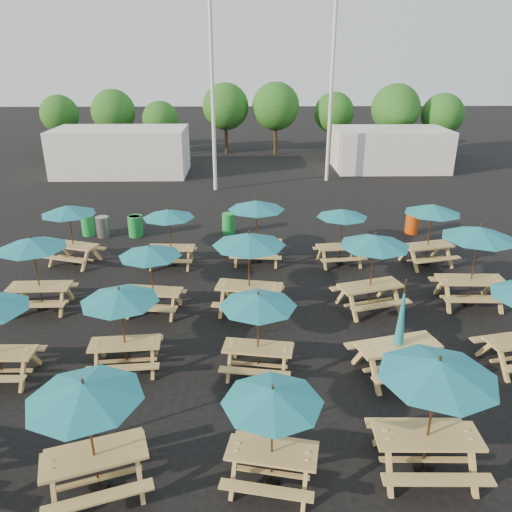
{
  "coord_description": "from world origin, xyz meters",
  "views": [
    {
      "loc": [
        -0.3,
        -13.14,
        7.11
      ],
      "look_at": [
        0.0,
        1.5,
        1.1
      ],
      "focal_mm": 35.0,
      "sensor_mm": 36.0,
      "label": 1
    }
  ],
  "objects_px": {
    "picnic_unit_3": "(69,213)",
    "waste_bin_1": "(103,227)",
    "picnic_unit_5": "(120,300)",
    "waste_bin_0": "(88,225)",
    "picnic_unit_9": "(258,305)",
    "waste_bin_5": "(412,224)",
    "picnic_unit_6": "(150,255)",
    "picnic_unit_14": "(374,245)",
    "picnic_unit_8": "(272,402)",
    "picnic_unit_7": "(169,217)",
    "picnic_unit_4": "(85,398)",
    "picnic_unit_18": "(479,238)",
    "picnic_unit_12": "(437,376)",
    "waste_bin_3": "(136,226)",
    "picnic_unit_2": "(32,248)",
    "waste_bin_2": "(135,227)",
    "picnic_unit_11": "(256,209)",
    "picnic_unit_13": "(399,337)",
    "picnic_unit_15": "(342,216)",
    "waste_bin_4": "(228,223)",
    "picnic_unit_19": "(432,213)",
    "picnic_unit_10": "(249,244)"
  },
  "relations": [
    {
      "from": "picnic_unit_14",
      "to": "picnic_unit_18",
      "type": "distance_m",
      "value": 3.09
    },
    {
      "from": "picnic_unit_7",
      "to": "picnic_unit_11",
      "type": "bearing_deg",
      "value": 7.3
    },
    {
      "from": "picnic_unit_14",
      "to": "picnic_unit_19",
      "type": "height_order",
      "value": "picnic_unit_14"
    },
    {
      "from": "picnic_unit_4",
      "to": "waste_bin_5",
      "type": "bearing_deg",
      "value": 35.54
    },
    {
      "from": "picnic_unit_11",
      "to": "picnic_unit_7",
      "type": "bearing_deg",
      "value": -171.07
    },
    {
      "from": "picnic_unit_9",
      "to": "waste_bin_5",
      "type": "distance_m",
      "value": 11.86
    },
    {
      "from": "picnic_unit_12",
      "to": "waste_bin_4",
      "type": "relative_size",
      "value": 2.8
    },
    {
      "from": "waste_bin_1",
      "to": "picnic_unit_7",
      "type": "bearing_deg",
      "value": -43.64
    },
    {
      "from": "picnic_unit_15",
      "to": "waste_bin_5",
      "type": "height_order",
      "value": "picnic_unit_15"
    },
    {
      "from": "picnic_unit_6",
      "to": "picnic_unit_14",
      "type": "xyz_separation_m",
      "value": [
        6.34,
        0.04,
        0.24
      ]
    },
    {
      "from": "picnic_unit_6",
      "to": "picnic_unit_14",
      "type": "height_order",
      "value": "picnic_unit_14"
    },
    {
      "from": "picnic_unit_2",
      "to": "picnic_unit_7",
      "type": "distance_m",
      "value": 4.66
    },
    {
      "from": "picnic_unit_12",
      "to": "waste_bin_0",
      "type": "xyz_separation_m",
      "value": [
        -9.78,
        12.87,
        -1.63
      ]
    },
    {
      "from": "picnic_unit_2",
      "to": "waste_bin_2",
      "type": "distance_m",
      "value": 6.61
    },
    {
      "from": "picnic_unit_15",
      "to": "picnic_unit_11",
      "type": "bearing_deg",
      "value": 168.54
    },
    {
      "from": "picnic_unit_12",
      "to": "picnic_unit_3",
      "type": "bearing_deg",
      "value": 135.16
    },
    {
      "from": "picnic_unit_12",
      "to": "waste_bin_3",
      "type": "relative_size",
      "value": 2.8
    },
    {
      "from": "picnic_unit_18",
      "to": "waste_bin_4",
      "type": "xyz_separation_m",
      "value": [
        -7.46,
        6.56,
        -1.72
      ]
    },
    {
      "from": "picnic_unit_11",
      "to": "picnic_unit_15",
      "type": "height_order",
      "value": "picnic_unit_11"
    },
    {
      "from": "picnic_unit_2",
      "to": "picnic_unit_6",
      "type": "distance_m",
      "value": 3.39
    },
    {
      "from": "waste_bin_0",
      "to": "waste_bin_3",
      "type": "bearing_deg",
      "value": -2.09
    },
    {
      "from": "picnic_unit_7",
      "to": "picnic_unit_15",
      "type": "height_order",
      "value": "picnic_unit_7"
    },
    {
      "from": "picnic_unit_12",
      "to": "picnic_unit_18",
      "type": "xyz_separation_m",
      "value": [
        3.51,
        6.44,
        0.09
      ]
    },
    {
      "from": "picnic_unit_12",
      "to": "waste_bin_5",
      "type": "xyz_separation_m",
      "value": [
        3.75,
        12.79,
        -1.63
      ]
    },
    {
      "from": "picnic_unit_5",
      "to": "waste_bin_3",
      "type": "xyz_separation_m",
      "value": [
        -1.67,
        9.48,
        -1.4
      ]
    },
    {
      "from": "picnic_unit_18",
      "to": "picnic_unit_10",
      "type": "bearing_deg",
      "value": -175.79
    },
    {
      "from": "picnic_unit_3",
      "to": "waste_bin_1",
      "type": "height_order",
      "value": "picnic_unit_3"
    },
    {
      "from": "picnic_unit_2",
      "to": "waste_bin_2",
      "type": "height_order",
      "value": "picnic_unit_2"
    },
    {
      "from": "picnic_unit_19",
      "to": "waste_bin_1",
      "type": "bearing_deg",
      "value": 151.42
    },
    {
      "from": "picnic_unit_9",
      "to": "picnic_unit_14",
      "type": "distance_m",
      "value": 4.58
    },
    {
      "from": "picnic_unit_3",
      "to": "picnic_unit_18",
      "type": "relative_size",
      "value": 0.96
    },
    {
      "from": "picnic_unit_4",
      "to": "picnic_unit_11",
      "type": "height_order",
      "value": "picnic_unit_11"
    },
    {
      "from": "picnic_unit_10",
      "to": "waste_bin_5",
      "type": "xyz_separation_m",
      "value": [
        6.87,
        6.63,
        -1.66
      ]
    },
    {
      "from": "picnic_unit_3",
      "to": "picnic_unit_14",
      "type": "distance_m",
      "value": 10.47
    },
    {
      "from": "picnic_unit_5",
      "to": "picnic_unit_9",
      "type": "height_order",
      "value": "picnic_unit_5"
    },
    {
      "from": "picnic_unit_9",
      "to": "picnic_unit_14",
      "type": "xyz_separation_m",
      "value": [
        3.37,
        3.09,
        0.24
      ]
    },
    {
      "from": "picnic_unit_3",
      "to": "picnic_unit_6",
      "type": "bearing_deg",
      "value": -28.16
    },
    {
      "from": "picnic_unit_5",
      "to": "waste_bin_0",
      "type": "height_order",
      "value": "picnic_unit_5"
    },
    {
      "from": "picnic_unit_11",
      "to": "waste_bin_1",
      "type": "height_order",
      "value": "picnic_unit_11"
    },
    {
      "from": "waste_bin_1",
      "to": "picnic_unit_14",
      "type": "bearing_deg",
      "value": -34.22
    },
    {
      "from": "picnic_unit_6",
      "to": "picnic_unit_8",
      "type": "distance_m",
      "value": 7.08
    },
    {
      "from": "picnic_unit_13",
      "to": "waste_bin_3",
      "type": "relative_size",
      "value": 2.89
    },
    {
      "from": "picnic_unit_13",
      "to": "picnic_unit_11",
      "type": "bearing_deg",
      "value": 100.29
    },
    {
      "from": "picnic_unit_13",
      "to": "picnic_unit_8",
      "type": "bearing_deg",
      "value": -148.74
    },
    {
      "from": "picnic_unit_3",
      "to": "picnic_unit_14",
      "type": "height_order",
      "value": "picnic_unit_14"
    },
    {
      "from": "picnic_unit_18",
      "to": "picnic_unit_19",
      "type": "distance_m",
      "value": 3.06
    },
    {
      "from": "picnic_unit_7",
      "to": "waste_bin_4",
      "type": "bearing_deg",
      "value": 62.98
    },
    {
      "from": "waste_bin_0",
      "to": "waste_bin_5",
      "type": "bearing_deg",
      "value": -0.35
    },
    {
      "from": "picnic_unit_7",
      "to": "waste_bin_0",
      "type": "relative_size",
      "value": 2.47
    },
    {
      "from": "picnic_unit_2",
      "to": "waste_bin_1",
      "type": "height_order",
      "value": "picnic_unit_2"
    }
  ]
}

